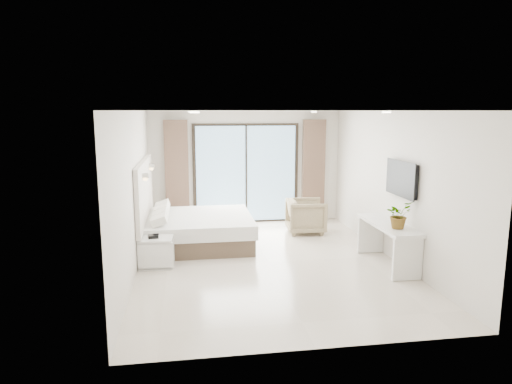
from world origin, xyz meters
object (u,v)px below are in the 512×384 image
at_px(console_desk, 388,234).
at_px(armchair, 306,214).
at_px(nightstand, 156,252).
at_px(bed, 198,230).

xyz_separation_m(console_desk, armchair, (-0.84, 2.38, -0.15)).
distance_m(nightstand, armchair, 3.68).
height_order(bed, armchair, armchair).
bearing_deg(bed, armchair, 13.81).
distance_m(console_desk, armchair, 2.53).
height_order(nightstand, console_desk, console_desk).
xyz_separation_m(bed, armchair, (2.43, 0.60, 0.10)).
xyz_separation_m(bed, console_desk, (3.27, -1.78, 0.25)).
relative_size(bed, nightstand, 3.56).
bearing_deg(armchair, bed, 108.00).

